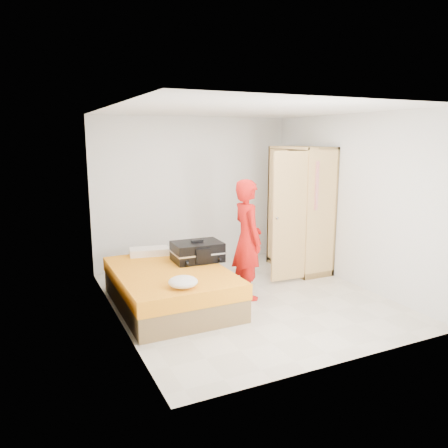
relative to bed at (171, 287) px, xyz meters
name	(u,v)px	position (x,y,z in m)	size (l,w,h in m)	color
room	(248,208)	(1.05, -0.24, 1.05)	(4.00, 4.02, 2.60)	beige
bed	(171,287)	(0.00, 0.00, 0.00)	(1.42, 2.02, 0.50)	brown
wardrobe	(299,213)	(2.50, 0.61, 0.75)	(1.17, 1.20, 2.10)	#E6BD70
person	(247,239)	(1.09, -0.17, 0.59)	(0.62, 0.40, 1.69)	red
suitcase	(197,252)	(0.49, 0.24, 0.38)	(0.72, 0.55, 0.30)	black
round_cushion	(183,282)	(-0.09, -0.75, 0.32)	(0.35, 0.35, 0.13)	silver
pillow	(149,251)	(-0.05, 0.85, 0.30)	(0.58, 0.30, 0.11)	silver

